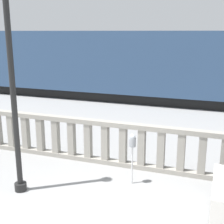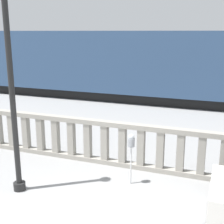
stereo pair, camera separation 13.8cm
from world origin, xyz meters
TOP-DOWN VIEW (x-y plane):
  - ground_plane at (0.00, 0.00)m, footprint 160.00×160.00m
  - balustrade at (-0.00, 2.92)m, footprint 15.26×0.24m
  - lamppost at (-1.96, 0.66)m, footprint 0.30×0.30m
  - parking_meter at (0.55, 1.96)m, footprint 0.18×0.18m
  - train_near at (-3.12, 12.07)m, footprint 22.71×3.17m
  - train_far at (-6.81, 23.60)m, footprint 29.80×2.82m

SIDE VIEW (x-z plane):
  - ground_plane at x=0.00m, z-range 0.00..0.00m
  - balustrade at x=0.00m, z-range 0.00..1.33m
  - parking_meter at x=0.55m, z-range 0.42..1.78m
  - train_far at x=-6.81m, z-range -0.22..4.14m
  - train_near at x=-3.12m, z-range -0.21..4.30m
  - lamppost at x=-1.96m, z-range 0.12..6.19m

